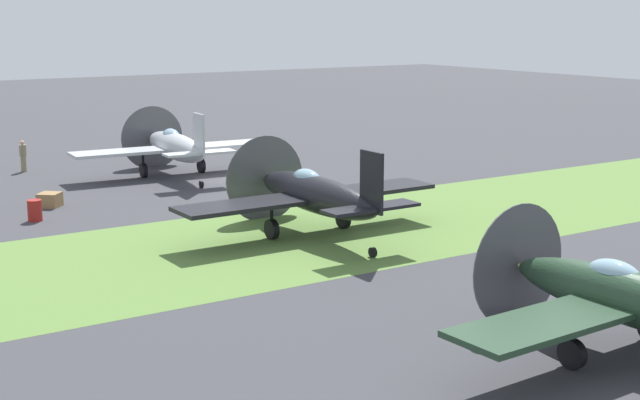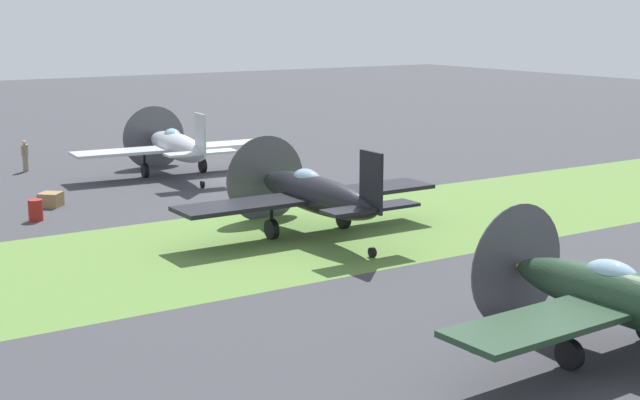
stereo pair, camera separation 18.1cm
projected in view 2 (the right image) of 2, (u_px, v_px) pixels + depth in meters
ground_plane at (221, 180)px, 47.62m from camera, size 160.00×160.00×0.00m
grass_verge at (363, 227)px, 37.02m from camera, size 120.00×11.00×0.01m
airplane_lead at (176, 146)px, 48.38m from camera, size 10.93×8.65×3.89m
airplane_wingman at (314, 194)px, 35.33m from camera, size 11.12×8.86×4.00m
airplane_trail at (627, 299)px, 22.56m from camera, size 10.75×8.52×3.84m
ground_crew_chief at (25, 155)px, 49.95m from camera, size 0.43×0.52×1.73m
fuel_drum at (36, 210)px, 38.14m from camera, size 0.60×0.60×0.90m
supply_crate at (51, 200)px, 40.94m from camera, size 1.27×1.27×0.64m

